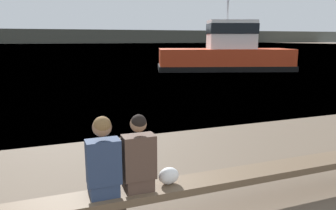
{
  "coord_description": "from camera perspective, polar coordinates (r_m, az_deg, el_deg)",
  "views": [
    {
      "loc": [
        -0.75,
        -0.57,
        2.23
      ],
      "look_at": [
        1.73,
        5.93,
        0.82
      ],
      "focal_mm": 35.0,
      "sensor_mm": 36.0,
      "label": 1
    }
  ],
  "objects": [
    {
      "name": "person_left",
      "position": [
        3.79,
        -11.24,
        -9.51
      ],
      "size": [
        0.37,
        0.4,
        0.94
      ],
      "color": "navy",
      "rests_on": "bench_main"
    },
    {
      "name": "far_shoreline",
      "position": [
        165.72,
        -21.06,
        11.09
      ],
      "size": [
        600.0,
        12.0,
        6.43
      ],
      "primitive_type": "cube",
      "color": "#4C4C42",
      "rests_on": "ground"
    },
    {
      "name": "shopping_bag",
      "position": [
        4.13,
        0.12,
        -12.23
      ],
      "size": [
        0.26,
        0.17,
        0.21
      ],
      "color": "white",
      "rests_on": "bench_main"
    },
    {
      "name": "person_right",
      "position": [
        3.89,
        -5.18,
        -9.19
      ],
      "size": [
        0.37,
        0.4,
        0.93
      ],
      "color": "#4C382D",
      "rests_on": "bench_main"
    },
    {
      "name": "tugboat_red",
      "position": [
        24.14,
        10.03,
        8.65
      ],
      "size": [
        10.11,
        6.29,
        6.77
      ],
      "rotation": [
        0.0,
        0.0,
        1.26
      ],
      "color": "red",
      "rests_on": "water_surface"
    },
    {
      "name": "water_surface",
      "position": [
        127.15,
        -20.89,
        9.76
      ],
      "size": [
        240.0,
        240.0,
        0.0
      ],
      "primitive_type": "plane",
      "color": "#5684A3",
      "rests_on": "ground"
    },
    {
      "name": "bench_main",
      "position": [
        4.02,
        -8.76,
        -15.94
      ],
      "size": [
        8.22,
        0.42,
        0.47
      ],
      "color": "brown",
      "rests_on": "ground"
    }
  ]
}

